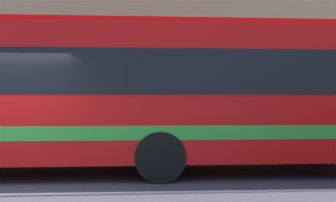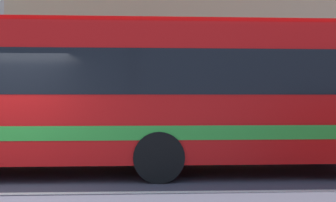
# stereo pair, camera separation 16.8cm
# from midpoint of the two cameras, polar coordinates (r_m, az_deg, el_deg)

# --- Properties ---
(hedge_row_far) EXTENTS (13.90, 1.10, 0.70)m
(hedge_row_far) POSITION_cam_midpoint_polar(r_m,az_deg,el_deg) (13.04, -19.18, -5.35)
(hedge_row_far) COLOR #397032
(hedge_row_far) RESTS_ON ground_plane
(apartment_block_right) EXTENTS (25.97, 10.05, 12.34)m
(apartment_block_right) POSITION_cam_midpoint_polar(r_m,az_deg,el_deg) (23.25, 15.16, 11.57)
(apartment_block_right) COLOR tan
(apartment_block_right) RESTS_ON ground_plane
(transit_bus) EXTENTS (11.67, 2.80, 3.26)m
(transit_bus) POSITION_cam_midpoint_polar(r_m,az_deg,el_deg) (9.23, -6.48, 1.32)
(transit_bus) COLOR red
(transit_bus) RESTS_ON ground_plane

